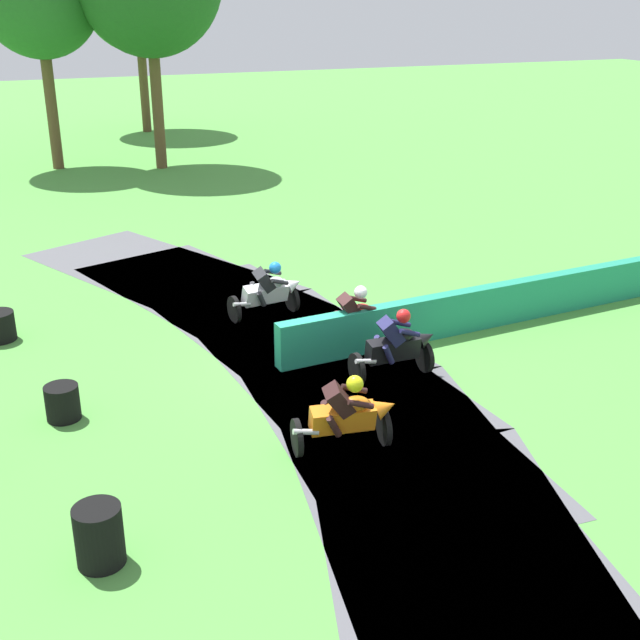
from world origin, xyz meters
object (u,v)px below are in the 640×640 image
object	(u,v)px
motorcycle_chase_black	(397,345)
tire_stack_near	(99,536)
motorcycle_fourth_white	(269,290)
motorcycle_trailing_red	(355,320)
motorcycle_lead_orange	(348,414)
tire_stack_mid_a	(63,402)

from	to	relation	value
motorcycle_chase_black	tire_stack_near	xyz separation A→B (m)	(-5.82, -3.31, -0.26)
motorcycle_chase_black	motorcycle_fourth_white	size ratio (longest dim) A/B	1.00
motorcycle_trailing_red	motorcycle_fourth_white	size ratio (longest dim) A/B	1.00
motorcycle_fourth_white	tire_stack_near	bearing A→B (deg)	-123.30
motorcycle_chase_black	tire_stack_near	size ratio (longest dim) A/B	2.10
motorcycle_trailing_red	tire_stack_near	xyz separation A→B (m)	(-5.64, -4.76, -0.26)
motorcycle_lead_orange	tire_stack_near	distance (m)	4.14
tire_stack_mid_a	tire_stack_near	bearing A→B (deg)	-89.61
motorcycle_lead_orange	tire_stack_mid_a	world-z (taller)	motorcycle_lead_orange
motorcycle_chase_black	tire_stack_mid_a	world-z (taller)	motorcycle_chase_black
motorcycle_lead_orange	motorcycle_chase_black	world-z (taller)	motorcycle_chase_black
motorcycle_lead_orange	tire_stack_near	size ratio (longest dim) A/B	2.13
motorcycle_chase_black	motorcycle_fourth_white	bearing A→B (deg)	107.21
motorcycle_chase_black	tire_stack_near	world-z (taller)	motorcycle_chase_black
motorcycle_chase_black	motorcycle_fourth_white	world-z (taller)	motorcycle_chase_black
motorcycle_trailing_red	tire_stack_mid_a	size ratio (longest dim) A/B	2.80
motorcycle_lead_orange	tire_stack_near	bearing A→B (deg)	-162.00
motorcycle_lead_orange	tire_stack_mid_a	bearing A→B (deg)	145.13
motorcycle_trailing_red	tire_stack_near	distance (m)	7.38
tire_stack_near	tire_stack_mid_a	world-z (taller)	tire_stack_near
motorcycle_chase_black	motorcycle_trailing_red	size ratio (longest dim) A/B	1.00
motorcycle_lead_orange	motorcycle_fourth_white	xyz separation A→B (m)	(0.73, 5.81, -0.02)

